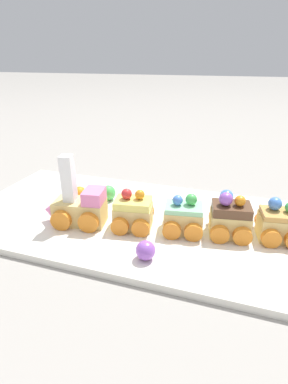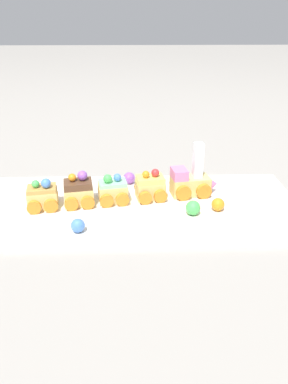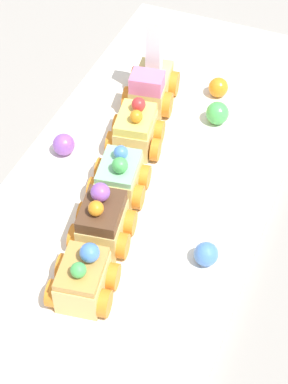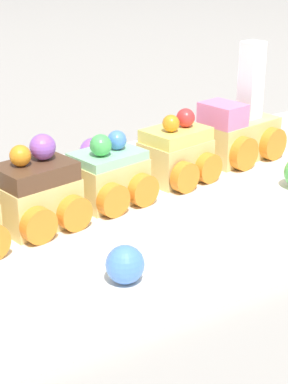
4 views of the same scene
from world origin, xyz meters
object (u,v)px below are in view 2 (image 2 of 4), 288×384
object	(u,v)px
cake_car_mint	(113,191)
gumball_orange	(218,204)
cake_car_caramel	(43,197)
cake_car_chocolate	(79,192)
cake_train_locomotive	(193,182)
cake_car_lemon	(150,187)
gumball_green	(193,208)
gumball_blue	(78,226)
gumball_purple	(128,178)

from	to	relation	value
cake_car_mint	gumball_orange	bearing A→B (deg)	-22.73
cake_car_caramel	gumball_orange	bearing A→B (deg)	-13.73
cake_car_mint	cake_car_chocolate	bearing A→B (deg)	179.68
cake_train_locomotive	cake_car_lemon	xyz separation A→B (m)	(-0.10, -0.02, -0.00)
cake_train_locomotive	cake_car_caramel	size ratio (longest dim) A/B	1.61
cake_car_lemon	gumball_green	distance (m)	0.12
cake_car_chocolate	gumball_blue	size ratio (longest dim) A/B	2.76
cake_car_chocolate	cake_car_caramel	xyz separation A→B (m)	(-0.08, -0.01, -0.00)
cake_car_caramel	cake_train_locomotive	bearing A→B (deg)	0.06
cake_car_caramel	gumball_orange	xyz separation A→B (m)	(0.38, -0.03, -0.01)
gumball_purple	gumball_orange	xyz separation A→B (m)	(0.20, -0.15, -0.00)
cake_car_mint	gumball_green	world-z (taller)	cake_car_mint
cake_car_chocolate	cake_car_caramel	bearing A→B (deg)	-179.57
gumball_blue	cake_train_locomotive	bearing A→B (deg)	33.69
cake_car_caramel	gumball_purple	bearing A→B (deg)	23.88
gumball_blue	gumball_orange	world-z (taller)	same
cake_car_chocolate	cake_train_locomotive	bearing A→B (deg)	-0.05
cake_car_mint	gumball_blue	world-z (taller)	cake_car_mint
cake_car_mint	cake_car_caramel	xyz separation A→B (m)	(-0.15, -0.03, 0.00)
cake_car_mint	cake_car_lemon	bearing A→B (deg)	0.03
gumball_blue	gumball_green	bearing A→B (deg)	15.12
cake_car_caramel	cake_car_lemon	bearing A→B (deg)	0.05
cake_car_lemon	cake_car_caramel	bearing A→B (deg)	-179.95
cake_car_caramel	gumball_blue	distance (m)	0.14
cake_car_caramel	gumball_purple	xyz separation A→B (m)	(0.18, 0.12, -0.01)
cake_train_locomotive	cake_car_mint	world-z (taller)	cake_train_locomotive
gumball_blue	cake_car_chocolate	bearing A→B (deg)	96.03
cake_train_locomotive	gumball_orange	bearing A→B (deg)	-72.59
cake_train_locomotive	gumball_blue	xyz separation A→B (m)	(-0.25, -0.16, -0.02)
gumball_green	gumball_orange	distance (m)	0.06
cake_car_lemon	gumball_blue	distance (m)	0.21
cake_car_lemon	cake_car_caramel	size ratio (longest dim) A/B	1.00
gumball_green	gumball_blue	bearing A→B (deg)	-164.88
gumball_blue	cake_car_caramel	bearing A→B (deg)	129.83
cake_car_chocolate	gumball_green	xyz separation A→B (m)	(0.25, -0.06, -0.01)
cake_car_lemon	gumball_green	xyz separation A→B (m)	(0.09, -0.08, -0.01)
cake_car_chocolate	gumball_purple	xyz separation A→B (m)	(0.11, 0.11, -0.01)
cake_train_locomotive	gumball_purple	xyz separation A→B (m)	(-0.15, 0.06, -0.02)
gumball_green	gumball_orange	world-z (taller)	gumball_green
cake_car_chocolate	gumball_blue	bearing A→B (deg)	-93.58
cake_car_caramel	gumball_blue	size ratio (longest dim) A/B	2.76
cake_car_chocolate	gumball_green	distance (m)	0.25
gumball_orange	gumball_blue	bearing A→B (deg)	-164.58
gumball_purple	gumball_orange	distance (m)	0.25
cake_car_caramel	gumball_purple	world-z (taller)	cake_car_caramel
gumball_blue	cake_car_mint	bearing A→B (deg)	65.00
cake_car_lemon	gumball_green	bearing A→B (deg)	-53.92
cake_car_lemon	cake_car_mint	xyz separation A→B (m)	(-0.08, -0.01, -0.00)
cake_car_lemon	cake_car_mint	size ratio (longest dim) A/B	1.00
cake_train_locomotive	cake_car_lemon	world-z (taller)	cake_train_locomotive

